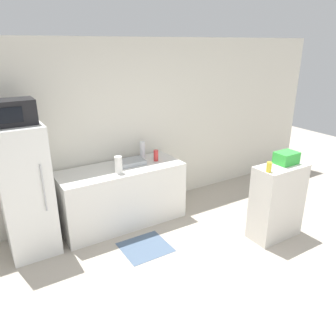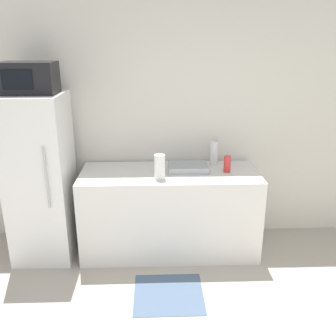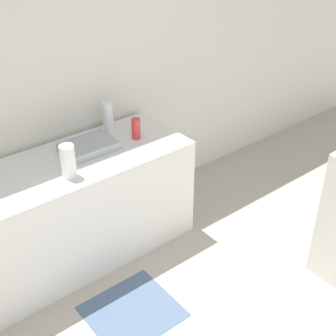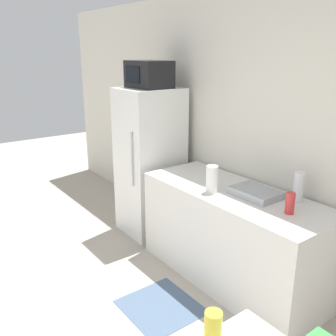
# 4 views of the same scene
# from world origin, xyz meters

# --- Properties ---
(wall_back) EXTENTS (8.00, 0.06, 2.60)m
(wall_back) POSITION_xyz_m (0.00, 2.89, 1.30)
(wall_back) COLOR silver
(wall_back) RESTS_ON ground_plane
(refrigerator) EXTENTS (0.57, 0.66, 1.66)m
(refrigerator) POSITION_xyz_m (-1.41, 2.45, 0.83)
(refrigerator) COLOR white
(refrigerator) RESTS_ON ground_plane
(microwave) EXTENTS (0.48, 0.34, 0.28)m
(microwave) POSITION_xyz_m (-1.41, 2.45, 1.80)
(microwave) COLOR black
(microwave) RESTS_ON refrigerator
(counter) EXTENTS (1.79, 0.70, 0.87)m
(counter) POSITION_xyz_m (-0.14, 2.48, 0.43)
(counter) COLOR silver
(counter) RESTS_ON ground_plane
(sink_basin) EXTENTS (0.39, 0.28, 0.06)m
(sink_basin) POSITION_xyz_m (0.05, 2.53, 0.90)
(sink_basin) COLOR #9EA3A8
(sink_basin) RESTS_ON counter
(bottle_tall) EXTENTS (0.08, 0.08, 0.25)m
(bottle_tall) POSITION_xyz_m (0.33, 2.71, 0.99)
(bottle_tall) COLOR silver
(bottle_tall) RESTS_ON counter
(bottle_short) EXTENTS (0.07, 0.07, 0.17)m
(bottle_short) POSITION_xyz_m (0.43, 2.46, 0.95)
(bottle_short) COLOR red
(bottle_short) RESTS_ON counter
(jar) EXTENTS (0.06, 0.06, 0.13)m
(jar) POSITION_xyz_m (1.18, 0.97, 1.10)
(jar) COLOR yellow
(jar) RESTS_ON shelf_cabinet
(paper_towel_roll) EXTENTS (0.10, 0.10, 0.24)m
(paper_towel_roll) POSITION_xyz_m (-0.24, 2.30, 0.98)
(paper_towel_roll) COLOR white
(paper_towel_roll) RESTS_ON counter
(kitchen_rug) EXTENTS (0.61, 0.57, 0.01)m
(kitchen_rug) POSITION_xyz_m (-0.18, 1.71, 0.00)
(kitchen_rug) COLOR slate
(kitchen_rug) RESTS_ON ground_plane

